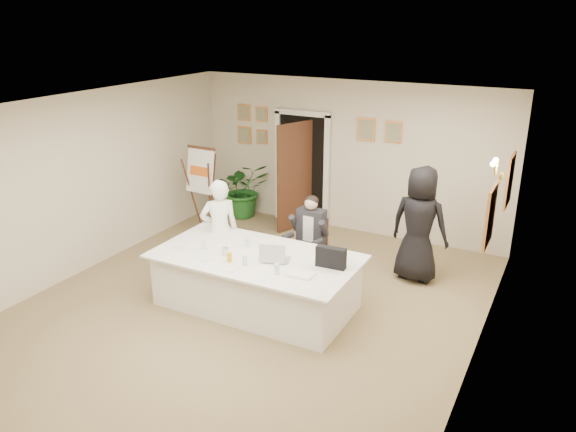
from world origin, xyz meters
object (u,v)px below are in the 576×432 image
at_px(standing_man, 220,230).
at_px(conference_table, 256,280).
at_px(flip_chart, 204,195).
at_px(potted_palm, 244,189).
at_px(standing_woman, 419,224).
at_px(laptop, 277,250).
at_px(laptop_bag, 331,257).
at_px(steel_jug, 225,251).
at_px(oj_glass, 229,257).
at_px(seated_man, 310,237).
at_px(paper_stack, 301,274).

bearing_deg(standing_man, conference_table, 106.86).
distance_m(flip_chart, potted_palm, 1.16).
bearing_deg(conference_table, standing_woman, 47.29).
bearing_deg(potted_palm, standing_woman, -17.18).
relative_size(laptop, laptop_bag, 0.92).
distance_m(laptop, laptop_bag, 0.75).
relative_size(potted_palm, laptop, 3.05).
height_order(laptop_bag, steel_jug, laptop_bag).
height_order(standing_woman, steel_jug, standing_woman).
height_order(flip_chart, oj_glass, flip_chart).
bearing_deg(laptop, steel_jug, 177.04).
distance_m(seated_man, standing_woman, 1.66).
bearing_deg(standing_woman, oj_glass, 53.82).
bearing_deg(steel_jug, conference_table, 26.49).
distance_m(potted_palm, steel_jug, 3.73).
distance_m(flip_chart, oj_glass, 3.08).
bearing_deg(steel_jug, standing_woman, 44.43).
height_order(laptop, paper_stack, laptop).
distance_m(potted_palm, paper_stack, 4.48).
bearing_deg(paper_stack, laptop_bag, 59.18).
bearing_deg(laptop, seated_man, 75.16).
bearing_deg(oj_glass, standing_woman, 48.88).
height_order(laptop, steel_jug, laptop).
relative_size(standing_woman, paper_stack, 5.48).
relative_size(flip_chart, laptop_bag, 4.06).
bearing_deg(flip_chart, oj_glass, -48.08).
relative_size(conference_table, seated_man, 2.10).
bearing_deg(flip_chart, standing_man, -47.49).
bearing_deg(standing_woman, potted_palm, -12.25).
distance_m(standing_man, steel_jug, 0.92).
relative_size(conference_table, laptop, 7.62).
height_order(flip_chart, standing_woman, standing_woman).
distance_m(seated_man, paper_stack, 1.57).
bearing_deg(standing_man, potted_palm, -109.71).
height_order(flip_chart, laptop, flip_chart).
xyz_separation_m(potted_palm, laptop_bag, (3.20, -2.96, 0.35)).
relative_size(seated_man, oj_glass, 10.29).
bearing_deg(conference_table, standing_man, 151.26).
bearing_deg(paper_stack, conference_table, 162.12).
height_order(potted_palm, steel_jug, potted_palm).
bearing_deg(standing_woman, conference_table, 52.23).
height_order(flip_chart, steel_jug, flip_chart).
bearing_deg(flip_chart, potted_palm, 83.61).
xyz_separation_m(conference_table, flip_chart, (-2.26, 1.95, 0.36)).
bearing_deg(laptop_bag, oj_glass, -162.77).
xyz_separation_m(seated_man, standing_man, (-1.21, -0.67, 0.12)).
bearing_deg(standing_man, laptop, 113.61).
relative_size(laptop, paper_stack, 1.12).
bearing_deg(seated_man, laptop, -79.09).
relative_size(conference_table, standing_man, 1.77).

